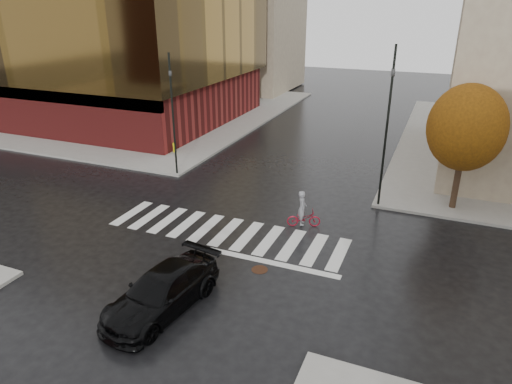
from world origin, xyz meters
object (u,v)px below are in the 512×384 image
sedan (162,292)px  cyclist (303,214)px  fire_hydrant (174,147)px  traffic_light_nw (172,107)px  traffic_light_ne (388,116)px

sedan → cyclist: cyclist is taller
sedan → fire_hydrant: size_ratio=7.12×
cyclist → traffic_light_nw: 10.91m
fire_hydrant → traffic_light_nw: bearing=-56.3°
traffic_light_nw → fire_hydrant: (-2.47, 3.70, -3.83)m
traffic_light_nw → traffic_light_ne: size_ratio=0.90×
traffic_light_ne → sedan: bearing=43.4°
sedan → fire_hydrant: sedan is taller
sedan → fire_hydrant: 18.25m
sedan → fire_hydrant: bearing=129.3°
sedan → cyclist: 8.66m
cyclist → traffic_light_ne: size_ratio=0.22×
cyclist → traffic_light_nw: size_ratio=0.25×
traffic_light_nw → fire_hydrant: traffic_light_nw is taller
traffic_light_ne → cyclist: bearing=30.1°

